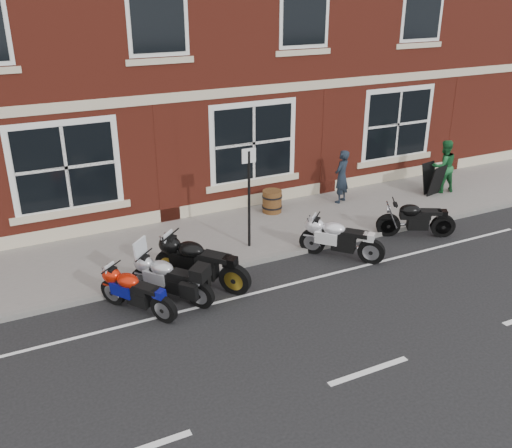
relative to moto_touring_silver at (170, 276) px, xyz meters
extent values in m
plane|color=black|center=(2.24, -0.77, -0.52)|extent=(80.00, 80.00, 0.00)
cube|color=slate|center=(2.24, 2.23, -0.46)|extent=(30.00, 3.00, 0.12)
cube|color=slate|center=(2.24, 0.65, -0.46)|extent=(30.00, 0.16, 0.12)
cylinder|color=black|center=(-0.38, 0.49, -0.22)|extent=(0.46, 0.55, 0.60)
cylinder|color=black|center=(0.45, -0.59, -0.22)|extent=(0.46, 0.55, 0.60)
cube|color=black|center=(0.01, -0.01, 0.09)|extent=(0.64, 0.73, 0.21)
ellipsoid|color=#9C9DA0|center=(-0.08, 0.10, 0.21)|extent=(0.59, 0.62, 0.30)
cube|color=black|center=(0.24, -0.31, 0.17)|extent=(0.51, 0.56, 0.09)
cube|color=silver|center=(-0.37, 0.47, 0.55)|extent=(0.33, 0.27, 0.42)
cylinder|color=black|center=(-1.08, 0.32, -0.24)|extent=(0.41, 0.55, 0.58)
cylinder|color=black|center=(-0.37, -0.77, -0.24)|extent=(0.41, 0.55, 0.58)
cube|color=black|center=(-0.75, -0.19, 0.07)|extent=(0.57, 0.72, 0.20)
ellipsoid|color=#B41A07|center=(-0.82, -0.07, 0.18)|extent=(0.55, 0.60, 0.29)
cube|color=black|center=(-0.55, -0.49, 0.14)|extent=(0.47, 0.54, 0.09)
cylinder|color=black|center=(0.31, 0.85, -0.17)|extent=(0.55, 0.64, 0.70)
cylinder|color=black|center=(1.30, -0.40, -0.17)|extent=(0.55, 0.64, 0.70)
cube|color=black|center=(0.77, 0.27, 0.20)|extent=(0.75, 0.85, 0.24)
ellipsoid|color=black|center=(0.67, 0.40, 0.33)|extent=(0.69, 0.73, 0.35)
cube|color=black|center=(1.05, -0.07, 0.29)|extent=(0.60, 0.65, 0.11)
cylinder|color=black|center=(3.77, 0.55, -0.21)|extent=(0.51, 0.56, 0.63)
cylinder|color=black|center=(4.71, -0.52, -0.21)|extent=(0.51, 0.56, 0.63)
cube|color=black|center=(4.20, 0.05, 0.12)|extent=(0.70, 0.75, 0.22)
ellipsoid|color=silver|center=(4.11, 0.16, 0.24)|extent=(0.63, 0.65, 0.31)
cube|color=black|center=(4.46, -0.24, 0.20)|extent=(0.55, 0.57, 0.10)
cylinder|color=black|center=(6.04, 0.56, -0.22)|extent=(0.60, 0.40, 0.61)
cylinder|color=black|center=(7.26, -0.11, -0.22)|extent=(0.60, 0.40, 0.61)
cube|color=black|center=(6.60, 0.25, 0.11)|extent=(0.78, 0.57, 0.21)
ellipsoid|color=black|center=(6.48, 0.32, 0.22)|extent=(0.64, 0.56, 0.31)
cube|color=black|center=(6.94, 0.07, 0.19)|extent=(0.58, 0.47, 0.10)
imported|color=black|center=(6.15, 2.88, 0.37)|extent=(0.67, 0.59, 1.55)
imported|color=#1B5F2E|center=(9.41, 2.27, 0.40)|extent=(0.87, 0.73, 1.61)
cylinder|color=#523116|center=(3.99, 3.08, -0.09)|extent=(0.54, 0.54, 0.63)
cylinder|color=black|center=(3.99, 3.08, -0.24)|extent=(0.56, 0.56, 0.04)
cylinder|color=black|center=(3.99, 3.08, 0.06)|extent=(0.56, 0.56, 0.04)
cylinder|color=black|center=(2.46, 1.36, 0.79)|extent=(0.07, 0.07, 2.39)
cube|color=silver|center=(2.46, 1.36, 1.88)|extent=(0.35, 0.03, 0.35)
camera|label=1|loc=(-2.97, -9.99, 5.58)|focal=40.00mm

